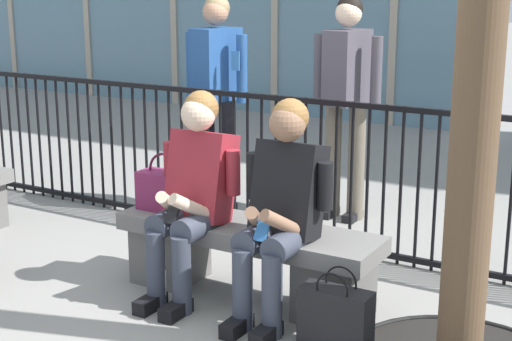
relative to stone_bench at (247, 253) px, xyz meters
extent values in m
plane|color=gray|center=(0.00, 0.00, -0.27)|extent=(60.00, 60.00, 0.00)
cube|color=slate|center=(0.00, 0.00, 0.13)|extent=(1.60, 0.44, 0.10)
cube|color=#605E5B|center=(-0.56, 0.00, -0.10)|extent=(0.36, 0.37, 0.35)
cube|color=#605E5B|center=(0.56, 0.00, -0.10)|extent=(0.36, 0.37, 0.35)
cylinder|color=#383D4C|center=(-0.38, -0.18, 0.20)|extent=(0.15, 0.40, 0.15)
cylinder|color=#383D4C|center=(-0.38, -0.38, -0.05)|extent=(0.11, 0.11, 0.45)
cube|color=black|center=(-0.38, -0.44, -0.23)|extent=(0.09, 0.22, 0.08)
cylinder|color=#383D4C|center=(-0.20, -0.18, 0.20)|extent=(0.15, 0.40, 0.15)
cylinder|color=#383D4C|center=(-0.20, -0.38, -0.05)|extent=(0.11, 0.11, 0.45)
cube|color=black|center=(-0.20, -0.44, -0.23)|extent=(0.09, 0.22, 0.08)
cube|color=maroon|center=(-0.29, -0.04, 0.44)|extent=(0.36, 0.30, 0.55)
cylinder|color=maroon|center=(-0.51, -0.04, 0.49)|extent=(0.08, 0.08, 0.26)
cylinder|color=beige|center=(-0.37, -0.26, 0.32)|extent=(0.16, 0.28, 0.20)
cylinder|color=maroon|center=(-0.07, -0.04, 0.49)|extent=(0.08, 0.08, 0.26)
cylinder|color=beige|center=(-0.21, -0.26, 0.32)|extent=(0.16, 0.28, 0.20)
cube|color=black|center=(-0.29, -0.32, 0.30)|extent=(0.07, 0.10, 0.13)
sphere|color=beige|center=(-0.29, -0.06, 0.81)|extent=(0.20, 0.20, 0.20)
sphere|color=olive|center=(-0.29, -0.03, 0.84)|extent=(0.20, 0.20, 0.20)
cylinder|color=#383D4C|center=(0.20, -0.18, 0.20)|extent=(0.15, 0.40, 0.15)
cylinder|color=#383D4C|center=(0.20, -0.38, -0.05)|extent=(0.11, 0.11, 0.45)
cube|color=black|center=(0.20, -0.44, -0.23)|extent=(0.09, 0.22, 0.08)
cylinder|color=#383D4C|center=(0.38, -0.18, 0.20)|extent=(0.15, 0.40, 0.15)
cylinder|color=#383D4C|center=(0.38, -0.38, -0.05)|extent=(0.11, 0.11, 0.45)
cube|color=black|center=(0.38, -0.44, -0.23)|extent=(0.09, 0.22, 0.08)
cube|color=black|center=(0.29, -0.04, 0.44)|extent=(0.36, 0.30, 0.55)
cylinder|color=black|center=(0.07, -0.04, 0.49)|extent=(0.08, 0.08, 0.26)
cylinder|color=#8E664C|center=(0.21, -0.26, 0.32)|extent=(0.16, 0.28, 0.20)
cylinder|color=black|center=(0.51, -0.04, 0.49)|extent=(0.08, 0.08, 0.26)
cylinder|color=#8E664C|center=(0.37, -0.26, 0.32)|extent=(0.16, 0.28, 0.20)
cube|color=#2D6BB7|center=(0.29, -0.32, 0.30)|extent=(0.07, 0.10, 0.13)
sphere|color=#8E664C|center=(0.29, -0.06, 0.81)|extent=(0.20, 0.20, 0.20)
sphere|color=olive|center=(0.29, -0.03, 0.84)|extent=(0.20, 0.20, 0.20)
cube|color=#7A234C|center=(-0.58, -0.01, 0.30)|extent=(0.34, 0.17, 0.24)
torus|color=#49152D|center=(-0.58, -0.01, 0.42)|extent=(0.24, 0.02, 0.24)
cube|color=black|center=(0.73, -0.35, -0.11)|extent=(0.36, 0.15, 0.33)
torus|color=black|center=(0.73, -0.40, 0.08)|extent=(0.17, 0.01, 0.17)
torus|color=black|center=(0.73, -0.30, 0.08)|extent=(0.17, 0.01, 0.17)
cylinder|color=#6B6051|center=(-0.26, 1.72, 0.18)|extent=(0.13, 0.13, 0.90)
cube|color=black|center=(-0.26, 1.68, -0.24)|extent=(0.09, 0.22, 0.06)
cylinder|color=#6B6051|center=(-0.06, 1.72, 0.18)|extent=(0.13, 0.13, 0.90)
cube|color=black|center=(-0.06, 1.68, -0.24)|extent=(0.09, 0.22, 0.06)
cube|color=#4C4751|center=(-0.16, 1.72, 0.91)|extent=(0.26, 0.40, 0.56)
cylinder|color=#4C4751|center=(-0.39, 1.72, 0.89)|extent=(0.08, 0.08, 0.52)
cylinder|color=#4C4751|center=(0.08, 1.72, 0.89)|extent=(0.08, 0.08, 0.52)
sphere|color=beige|center=(-0.16, 1.72, 1.31)|extent=(0.20, 0.20, 0.20)
sphere|color=black|center=(-0.16, 1.74, 1.34)|extent=(0.20, 0.20, 0.20)
cylinder|color=black|center=(-1.22, 1.38, 0.18)|extent=(0.13, 0.13, 0.90)
cube|color=black|center=(-1.22, 1.34, -0.24)|extent=(0.09, 0.22, 0.06)
cylinder|color=black|center=(-1.02, 1.38, 0.18)|extent=(0.13, 0.13, 0.90)
cube|color=black|center=(-1.02, 1.34, -0.24)|extent=(0.09, 0.22, 0.06)
cube|color=#234C8C|center=(-1.12, 1.38, 0.91)|extent=(0.28, 0.41, 0.56)
cylinder|color=#234C8C|center=(-1.35, 1.38, 0.89)|extent=(0.08, 0.08, 0.52)
cylinder|color=#234C8C|center=(-0.88, 1.38, 0.89)|extent=(0.08, 0.08, 0.52)
sphere|color=tan|center=(-1.12, 1.38, 1.31)|extent=(0.20, 0.20, 0.20)
sphere|color=#997F59|center=(-1.12, 1.40, 1.34)|extent=(0.20, 0.20, 0.20)
cube|color=#2D6BB7|center=(-0.88, 1.28, 0.96)|extent=(0.07, 0.01, 0.14)
cylinder|color=black|center=(-3.11, 0.96, 0.26)|extent=(0.02, 0.02, 1.05)
cylinder|color=black|center=(-3.00, 0.96, 0.26)|extent=(0.02, 0.02, 1.05)
cylinder|color=black|center=(-2.88, 0.96, 0.26)|extent=(0.02, 0.02, 1.05)
cylinder|color=black|center=(-2.77, 0.96, 0.26)|extent=(0.02, 0.02, 1.05)
cylinder|color=black|center=(-2.65, 0.96, 0.26)|extent=(0.02, 0.02, 1.05)
cylinder|color=black|center=(-2.54, 0.96, 0.26)|extent=(0.02, 0.02, 1.05)
cylinder|color=black|center=(-2.42, 0.96, 0.26)|extent=(0.02, 0.02, 1.05)
cylinder|color=black|center=(-2.30, 0.96, 0.26)|extent=(0.02, 0.02, 1.05)
cylinder|color=black|center=(-2.19, 0.96, 0.26)|extent=(0.02, 0.02, 1.05)
cylinder|color=black|center=(-2.07, 0.96, 0.26)|extent=(0.02, 0.02, 1.05)
cylinder|color=black|center=(-1.96, 0.96, 0.26)|extent=(0.02, 0.02, 1.05)
cylinder|color=black|center=(-1.84, 0.96, 0.26)|extent=(0.02, 0.02, 1.05)
cylinder|color=black|center=(-1.73, 0.96, 0.26)|extent=(0.02, 0.02, 1.05)
cylinder|color=black|center=(-1.61, 0.96, 0.26)|extent=(0.02, 0.02, 1.05)
cylinder|color=black|center=(-1.50, 0.96, 0.26)|extent=(0.02, 0.02, 1.05)
cylinder|color=black|center=(-1.38, 0.96, 0.26)|extent=(0.02, 0.02, 1.05)
cylinder|color=black|center=(-1.27, 0.96, 0.26)|extent=(0.02, 0.02, 1.05)
cylinder|color=black|center=(-1.15, 0.96, 0.26)|extent=(0.02, 0.02, 1.05)
cylinder|color=black|center=(-1.04, 0.96, 0.26)|extent=(0.02, 0.02, 1.05)
cylinder|color=black|center=(-0.92, 0.96, 0.26)|extent=(0.02, 0.02, 1.05)
cylinder|color=black|center=(-0.81, 0.96, 0.26)|extent=(0.02, 0.02, 1.05)
cylinder|color=black|center=(-0.69, 0.96, 0.26)|extent=(0.02, 0.02, 1.05)
cylinder|color=black|center=(-0.58, 0.96, 0.26)|extent=(0.02, 0.02, 1.05)
cylinder|color=black|center=(-0.46, 0.96, 0.26)|extent=(0.02, 0.02, 1.05)
cylinder|color=black|center=(-0.35, 0.96, 0.26)|extent=(0.02, 0.02, 1.05)
cylinder|color=black|center=(-0.23, 0.96, 0.26)|extent=(0.02, 0.02, 1.05)
cylinder|color=black|center=(-0.12, 0.96, 0.26)|extent=(0.02, 0.02, 1.05)
cylinder|color=black|center=(0.00, 0.96, 0.26)|extent=(0.02, 0.02, 1.05)
cylinder|color=black|center=(0.12, 0.96, 0.26)|extent=(0.02, 0.02, 1.05)
cylinder|color=black|center=(0.23, 0.96, 0.26)|extent=(0.02, 0.02, 1.05)
cylinder|color=black|center=(0.35, 0.96, 0.26)|extent=(0.02, 0.02, 1.05)
cylinder|color=black|center=(0.46, 0.96, 0.26)|extent=(0.02, 0.02, 1.05)
cylinder|color=black|center=(0.58, 0.96, 0.26)|extent=(0.02, 0.02, 1.05)
cylinder|color=black|center=(0.69, 0.96, 0.26)|extent=(0.02, 0.02, 1.05)
cylinder|color=black|center=(0.81, 0.96, 0.26)|extent=(0.02, 0.02, 1.05)
cylinder|color=black|center=(0.92, 0.96, 0.26)|extent=(0.02, 0.02, 1.05)
cylinder|color=black|center=(1.04, 0.96, 0.26)|extent=(0.02, 0.02, 1.05)
cylinder|color=black|center=(1.15, 0.96, 0.26)|extent=(0.02, 0.02, 1.05)
cylinder|color=black|center=(1.27, 0.96, 0.26)|extent=(0.02, 0.02, 1.05)
cube|color=black|center=(0.00, 0.96, -0.22)|extent=(7.84, 0.04, 0.04)
cube|color=black|center=(0.00, 0.96, 0.76)|extent=(7.84, 0.04, 0.04)
cylinder|color=brown|center=(1.32, -0.22, 1.43)|extent=(0.22, 0.22, 3.40)
camera|label=1|loc=(2.19, -3.61, 1.56)|focal=53.79mm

